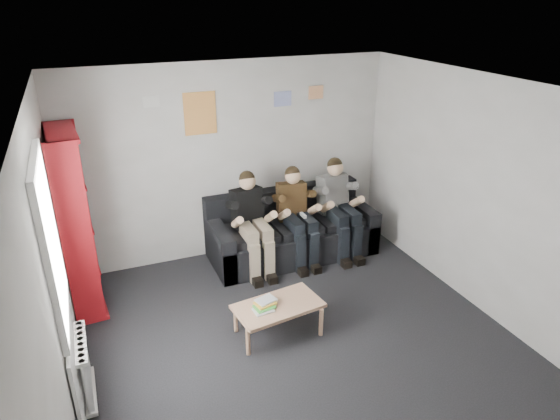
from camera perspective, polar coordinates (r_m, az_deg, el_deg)
name	(u,v)px	position (r m, az deg, el deg)	size (l,w,h in m)	color
room_shell	(310,238)	(4.73, 3.50, -3.25)	(5.00, 5.00, 5.00)	black
sofa	(291,233)	(7.13, 1.28, -2.63)	(2.32, 0.95, 0.90)	black
bookshelf	(76,222)	(6.15, -22.24, -1.28)	(0.32, 0.97, 2.15)	maroon
coffee_table	(278,308)	(5.53, -0.22, -11.14)	(0.94, 0.52, 0.38)	tan
game_cases	(265,305)	(5.44, -1.77, -10.80)	(0.28, 0.25, 0.07)	white
person_left	(253,223)	(6.59, -3.14, -1.55)	(0.40, 0.86, 1.35)	black
person_middle	(297,216)	(6.81, 2.00, -0.71)	(0.39, 0.84, 1.33)	#4F351A
person_right	(339,208)	(7.07, 6.80, 0.22)	(0.41, 0.88, 1.37)	silver
radiator	(85,368)	(5.09, -21.35, -16.43)	(0.10, 0.64, 0.60)	silver
window	(64,307)	(4.70, -23.49, -10.16)	(0.05, 1.30, 2.36)	white
poster_large	(200,113)	(6.60, -9.12, 10.84)	(0.42, 0.01, 0.55)	#E1C94F
poster_blue	(283,99)	(6.93, 0.31, 12.59)	(0.25, 0.01, 0.20)	blue
poster_pink	(316,92)	(7.12, 4.12, 13.26)	(0.22, 0.01, 0.18)	#D04182
poster_sign	(151,101)	(6.45, -14.52, 11.92)	(0.20, 0.01, 0.14)	silver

